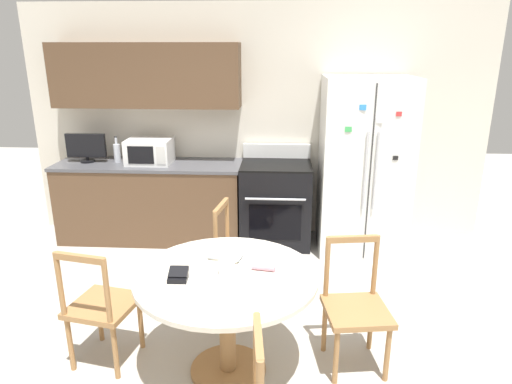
# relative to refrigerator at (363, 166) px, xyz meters

# --- Properties ---
(ground_plane) EXTENTS (14.00, 14.00, 0.00)m
(ground_plane) POSITION_rel_refrigerator_xyz_m (-1.17, -2.20, -0.93)
(ground_plane) COLOR #B2ADA3
(back_wall) EXTENTS (5.20, 0.44, 2.60)m
(back_wall) POSITION_rel_refrigerator_xyz_m (-1.48, 0.40, 0.51)
(back_wall) COLOR silver
(back_wall) RESTS_ON ground_plane
(kitchen_counter) EXTENTS (2.06, 0.64, 0.90)m
(kitchen_counter) POSITION_rel_refrigerator_xyz_m (-2.35, 0.09, -0.48)
(kitchen_counter) COLOR brown
(kitchen_counter) RESTS_ON ground_plane
(refrigerator) EXTENTS (0.90, 0.80, 1.85)m
(refrigerator) POSITION_rel_refrigerator_xyz_m (0.00, 0.00, 0.00)
(refrigerator) COLOR white
(refrigerator) RESTS_ON ground_plane
(oven_range) EXTENTS (0.77, 0.68, 1.08)m
(oven_range) POSITION_rel_refrigerator_xyz_m (-0.93, 0.07, -0.46)
(oven_range) COLOR black
(oven_range) RESTS_ON ground_plane
(microwave) EXTENTS (0.48, 0.38, 0.27)m
(microwave) POSITION_rel_refrigerator_xyz_m (-2.33, 0.09, 0.11)
(microwave) COLOR white
(microwave) RESTS_ON kitchen_counter
(countertop_tv) EXTENTS (0.44, 0.16, 0.32)m
(countertop_tv) POSITION_rel_refrigerator_xyz_m (-3.05, 0.10, 0.15)
(countertop_tv) COLOR black
(countertop_tv) RESTS_ON kitchen_counter
(counter_bottle) EXTENTS (0.07, 0.07, 0.29)m
(counter_bottle) POSITION_rel_refrigerator_xyz_m (-2.71, 0.12, 0.08)
(counter_bottle) COLOR silver
(counter_bottle) RESTS_ON kitchen_counter
(dining_table) EXTENTS (1.19, 1.19, 0.75)m
(dining_table) POSITION_rel_refrigerator_xyz_m (-1.21, -2.14, -0.33)
(dining_table) COLOR beige
(dining_table) RESTS_ON ground_plane
(dining_chair_left) EXTENTS (0.50, 0.50, 0.90)m
(dining_chair_left) POSITION_rel_refrigerator_xyz_m (-2.09, -2.09, -0.49)
(dining_chair_left) COLOR #9E7042
(dining_chair_left) RESTS_ON ground_plane
(dining_chair_far) EXTENTS (0.48, 0.48, 0.90)m
(dining_chair_far) POSITION_rel_refrigerator_xyz_m (-1.20, -1.26, -0.49)
(dining_chair_far) COLOR #9E7042
(dining_chair_far) RESTS_ON ground_plane
(dining_chair_right) EXTENTS (0.47, 0.47, 0.90)m
(dining_chair_right) POSITION_rel_refrigerator_xyz_m (-0.34, -2.00, -0.49)
(dining_chair_right) COLOR #9E7042
(dining_chair_right) RESTS_ON ground_plane
(candle_glass) EXTENTS (0.08, 0.08, 0.09)m
(candle_glass) POSITION_rel_refrigerator_xyz_m (-1.21, -2.15, -0.14)
(candle_glass) COLOR silver
(candle_glass) RESTS_ON dining_table
(folded_napkin) EXTENTS (0.16, 0.08, 0.05)m
(folded_napkin) POSITION_rel_refrigerator_xyz_m (-0.97, -2.08, -0.16)
(folded_napkin) COLOR pink
(folded_napkin) RESTS_ON dining_table
(wallet) EXTENTS (0.12, 0.13, 0.07)m
(wallet) POSITION_rel_refrigerator_xyz_m (-1.50, -2.23, -0.15)
(wallet) COLOR black
(wallet) RESTS_ON dining_table
(mail_stack) EXTENTS (0.31, 0.36, 0.02)m
(mail_stack) POSITION_rel_refrigerator_xyz_m (-1.22, -1.83, -0.17)
(mail_stack) COLOR white
(mail_stack) RESTS_ON dining_table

